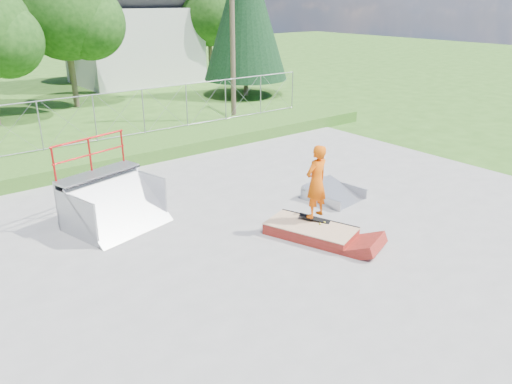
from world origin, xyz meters
TOP-DOWN VIEW (x-y plane):
  - ground at (0.00, 0.00)m, footprint 120.00×120.00m
  - concrete_pad at (0.00, 0.00)m, footprint 20.00×16.00m
  - grass_berm at (0.00, 9.50)m, footprint 24.00×3.00m
  - grind_box at (1.44, 0.21)m, footprint 1.77×2.44m
  - quarter_pipe at (-2.11, 3.80)m, footprint 2.67×2.42m
  - flat_bank_ramp at (3.73, 1.58)m, footprint 1.58×1.66m
  - skateboard at (1.74, 0.38)m, footprint 0.61×0.79m
  - skater at (1.74, 0.38)m, footprint 0.72×0.51m
  - chain_link_fence at (0.00, 10.50)m, footprint 20.00×0.06m
  - gable_house at (9.00, 26.00)m, footprint 8.40×6.08m
  - utility_pole at (7.50, 12.00)m, footprint 0.24×0.24m
  - tree_center at (2.78, 19.81)m, footprint 5.44×5.12m
  - tree_right_far at (14.27, 23.82)m, footprint 5.10×4.80m
  - tree_back_mid at (5.21, 27.86)m, footprint 4.08×3.84m
  - conifer_tree at (12.00, 17.00)m, footprint 5.04×5.04m

SIDE VIEW (x-z plane):
  - ground at x=0.00m, z-range 0.00..0.00m
  - concrete_pad at x=0.00m, z-range 0.00..0.04m
  - grind_box at x=1.44m, z-range 0.00..0.33m
  - flat_bank_ramp at x=3.73m, z-range 0.00..0.43m
  - grass_berm at x=0.00m, z-range 0.00..0.50m
  - skateboard at x=1.74m, z-range 0.31..0.44m
  - quarter_pipe at x=-2.11m, z-range 0.00..2.27m
  - skater at x=1.74m, z-range 0.37..2.25m
  - chain_link_fence at x=0.00m, z-range 0.50..2.30m
  - tree_back_mid at x=5.21m, z-range 0.78..6.48m
  - gable_house at x=9.00m, z-range -0.63..8.31m
  - utility_pole at x=7.50m, z-range 0.00..8.00m
  - tree_right_far at x=14.27m, z-range 0.98..8.10m
  - tree_center at x=2.78m, z-range 1.05..8.65m
  - conifer_tree at x=12.00m, z-range 0.50..9.60m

